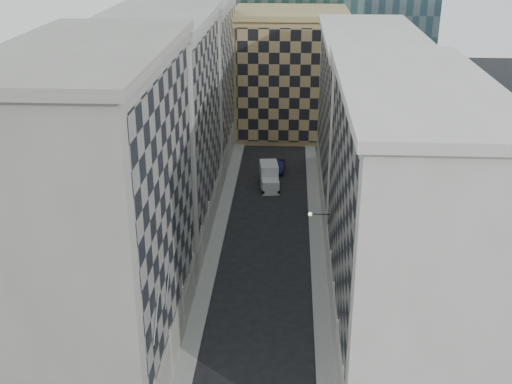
% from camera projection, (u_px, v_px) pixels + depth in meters
% --- Properties ---
extents(sidewalk_west, '(1.50, 100.00, 0.15)m').
position_uv_depth(sidewalk_west, '(216.00, 241.00, 66.89)').
color(sidewalk_west, gray).
rests_on(sidewalk_west, ground).
extents(sidewalk_east, '(1.50, 100.00, 0.15)m').
position_uv_depth(sidewalk_east, '(317.00, 243.00, 66.36)').
color(sidewalk_east, gray).
rests_on(sidewalk_east, ground).
extents(bldg_left_a, '(10.80, 22.80, 23.70)m').
position_uv_depth(bldg_left_a, '(102.00, 215.00, 45.12)').
color(bldg_left_a, gray).
rests_on(bldg_left_a, ground).
extents(bldg_left_b, '(10.80, 22.80, 22.70)m').
position_uv_depth(bldg_left_b, '(162.00, 128.00, 65.53)').
color(bldg_left_b, gray).
rests_on(bldg_left_b, ground).
extents(bldg_left_c, '(10.80, 22.80, 21.70)m').
position_uv_depth(bldg_left_c, '(193.00, 83.00, 85.93)').
color(bldg_left_c, gray).
rests_on(bldg_left_c, ground).
extents(bldg_right_a, '(10.80, 26.80, 20.70)m').
position_uv_depth(bldg_right_a, '(403.00, 217.00, 48.28)').
color(bldg_right_a, beige).
rests_on(bldg_right_a, ground).
extents(bldg_right_b, '(10.80, 28.80, 19.70)m').
position_uv_depth(bldg_right_b, '(366.00, 120.00, 73.27)').
color(bldg_right_b, beige).
rests_on(bldg_right_b, ground).
extents(tan_block, '(16.80, 14.80, 18.80)m').
position_uv_depth(tan_block, '(290.00, 73.00, 97.67)').
color(tan_block, tan).
rests_on(tan_block, ground).
extents(flagpoles_left, '(0.10, 6.33, 2.33)m').
position_uv_depth(flagpoles_left, '(162.00, 302.00, 41.77)').
color(flagpoles_left, gray).
rests_on(flagpoles_left, ground).
extents(bracket_lamp, '(1.98, 0.36, 0.36)m').
position_uv_depth(bracket_lamp, '(312.00, 214.00, 58.49)').
color(bracket_lamp, black).
rests_on(bracket_lamp, ground).
extents(box_truck, '(2.74, 5.49, 2.90)m').
position_uv_depth(box_truck, '(269.00, 177.00, 80.17)').
color(box_truck, silver).
rests_on(box_truck, ground).
extents(dark_car, '(1.62, 4.19, 1.36)m').
position_uv_depth(dark_car, '(279.00, 166.00, 85.34)').
color(dark_car, '#0E1235').
rests_on(dark_car, ground).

